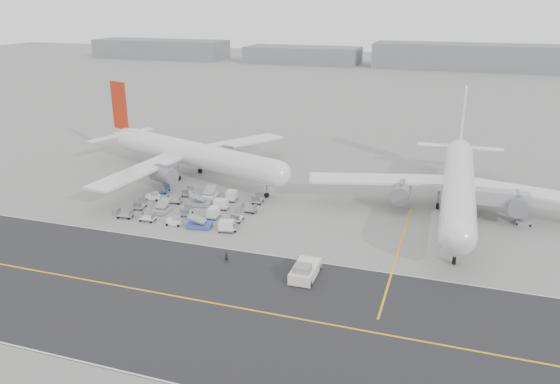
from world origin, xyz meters
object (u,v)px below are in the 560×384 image
(jet_bridge, at_px, (486,198))
(ground_crew_a, at_px, (226,257))
(airliner_b, at_px, (459,183))
(pushback_tug, at_px, (305,271))
(airliner_a, at_px, (189,153))

(jet_bridge, bearing_deg, ground_crew_a, -140.99)
(airliner_b, distance_m, jet_bridge, 5.79)
(pushback_tug, relative_size, jet_bridge, 0.57)
(pushback_tug, distance_m, ground_crew_a, 12.63)
(pushback_tug, relative_size, ground_crew_a, 5.40)
(jet_bridge, xyz_separation_m, ground_crew_a, (-37.34, -30.46, -3.30))
(ground_crew_a, bearing_deg, jet_bridge, 35.83)
(airliner_a, bearing_deg, pushback_tug, -115.32)
(airliner_b, relative_size, jet_bridge, 3.67)
(pushback_tug, bearing_deg, airliner_a, 134.51)
(pushback_tug, bearing_deg, airliner_b, 59.07)
(pushback_tug, distance_m, jet_bridge, 40.07)
(airliner_a, xyz_separation_m, pushback_tug, (37.41, -37.16, -4.49))
(pushback_tug, xyz_separation_m, jet_bridge, (24.74, 31.37, 3.08))
(airliner_a, height_order, jet_bridge, airliner_a)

